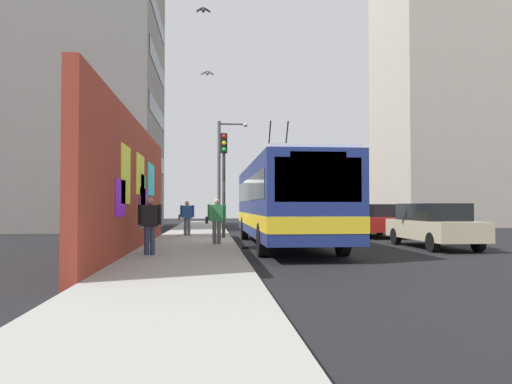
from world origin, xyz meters
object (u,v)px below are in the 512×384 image
Objects in this scene: city_bus at (284,200)px; parked_car_red at (373,220)px; parked_car_white at (340,217)px; pedestrian_near_wall at (150,221)px; traffic_light at (224,168)px; parked_car_champagne at (433,224)px; pedestrian_at_curb at (216,218)px; street_lamp at (223,167)px; parked_car_black at (320,215)px; pedestrian_midblock at (187,215)px.

city_bus is 7.38m from parked_car_red.
city_bus is 2.44× the size of parked_car_white.
traffic_light is (7.04, -2.22, 2.06)m from pedestrian_near_wall.
pedestrian_near_wall is 7.67m from traffic_light.
pedestrian_near_wall reaches higher than parked_car_red.
pedestrian_at_curb is (0.61, 7.70, 0.25)m from parked_car_champagne.
pedestrian_at_curb is (-5.73, 7.70, 0.24)m from parked_car_red.
parked_car_champagne is 2.95× the size of pedestrian_at_curb.
traffic_light is at bearing 38.09° from city_bus.
traffic_light is at bearing 138.76° from parked_car_white.
traffic_light reaches higher than parked_car_white.
street_lamp is (9.45, -0.45, 2.57)m from pedestrian_at_curb.
parked_car_red is 11.47m from parked_car_black.
street_lamp is at bearing 136.91° from parked_car_black.
city_bus reaches higher than parked_car_black.
pedestrian_at_curb is 1.01× the size of pedestrian_near_wall.
pedestrian_near_wall reaches higher than parked_car_white.
traffic_light reaches higher than parked_car_champagne.
parked_car_black is 10.98m from street_lamp.
traffic_light is at bearing 61.88° from parked_car_champagne.
city_bus is 1.93× the size of street_lamp.
pedestrian_at_curb reaches higher than pedestrian_near_wall.
pedestrian_midblock is at bearing 39.83° from traffic_light.
street_lamp is at bearing -22.67° from pedestrian_midblock.
traffic_light is (3.32, -0.35, 2.05)m from pedestrian_at_curb.
street_lamp reaches higher than city_bus.
city_bus is at bearing -166.98° from street_lamp.
parked_car_white is 1.08× the size of traffic_light.
city_bus is 7.30× the size of pedestrian_at_curb.
parked_car_black is 14.93m from pedestrian_midblock.
parked_car_champagne is at bearing -123.25° from pedestrian_midblock.
city_bus reaches higher than parked_car_white.
traffic_light is (-13.88, 7.35, 2.29)m from parked_car_black.
pedestrian_near_wall is 13.62m from street_lamp.
parked_car_champagne is at bearing -102.84° from city_bus.
pedestrian_near_wall is at bearing 162.49° from traffic_light.
parked_car_white is 3.03× the size of pedestrian_midblock.
parked_car_red is (5.16, -5.20, -0.89)m from city_bus.
pedestrian_at_curb is at bearing 146.65° from parked_car_white.
traffic_light reaches higher than pedestrian_near_wall.
traffic_light is (-8.38, 7.35, 2.29)m from parked_car_white.
city_bus reaches higher than parked_car_red.
parked_car_black is at bearing -43.09° from street_lamp.
parked_car_black is 1.09× the size of traffic_light.
city_bus reaches higher than traffic_light.
pedestrian_midblock reaches higher than parked_car_champagne.
street_lamp reaches higher than traffic_light.
pedestrian_midblock is 0.36× the size of traffic_light.
pedestrian_at_curb is (-0.57, 2.50, -0.65)m from city_bus.
parked_car_white is at bearing -31.82° from pedestrian_near_wall.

